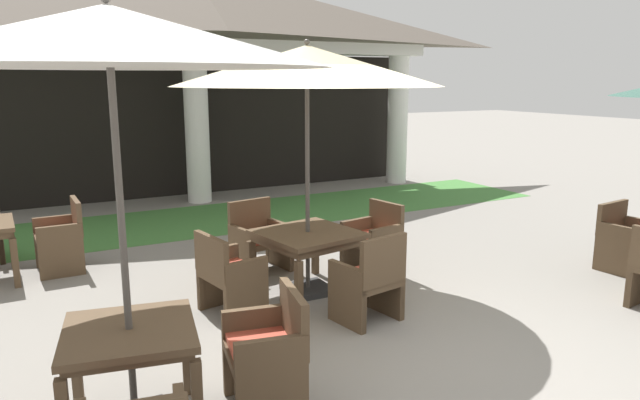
% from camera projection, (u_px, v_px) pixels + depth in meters
% --- Properties ---
extents(ground_plane, '(60.00, 60.00, 0.00)m').
position_uv_depth(ground_plane, '(436.00, 350.00, 5.21)').
color(ground_plane, gray).
extents(background_pavilion, '(10.56, 2.88, 4.36)m').
position_uv_depth(background_pavilion, '(191.00, 23.00, 10.90)').
color(background_pavilion, white).
rests_on(background_pavilion, ground).
extents(lawn_strip, '(12.36, 2.28, 0.01)m').
position_uv_depth(lawn_strip, '(225.00, 217.00, 10.20)').
color(lawn_strip, '#47843D').
rests_on(lawn_strip, ground).
extents(patio_table_near_foreground, '(1.16, 1.16, 0.71)m').
position_uv_depth(patio_table_near_foreground, '(308.00, 240.00, 6.50)').
color(patio_table_near_foreground, brown).
rests_on(patio_table_near_foreground, ground).
extents(patio_umbrella_near_foreground, '(2.86, 2.86, 2.77)m').
position_uv_depth(patio_umbrella_near_foreground, '(307.00, 67.00, 6.12)').
color(patio_umbrella_near_foreground, '#2D2D2D').
rests_on(patio_umbrella_near_foreground, ground).
extents(patio_chair_near_foreground_east, '(0.63, 0.66, 0.89)m').
position_uv_depth(patio_chair_near_foreground_east, '(374.00, 242.00, 7.15)').
color(patio_chair_near_foreground_east, brown).
rests_on(patio_chair_near_foreground_east, ground).
extents(patio_chair_near_foreground_north, '(0.71, 0.67, 0.87)m').
position_uv_depth(patio_chair_near_foreground_north, '(259.00, 240.00, 7.32)').
color(patio_chair_near_foreground_north, brown).
rests_on(patio_chair_near_foreground_north, ground).
extents(patio_chair_near_foreground_south, '(0.66, 0.61, 0.91)m').
position_uv_depth(patio_chair_near_foreground_south, '(369.00, 282.00, 5.76)').
color(patio_chair_near_foreground_south, brown).
rests_on(patio_chair_near_foreground_south, ground).
extents(patio_chair_near_foreground_west, '(0.59, 0.71, 0.86)m').
position_uv_depth(patio_chair_near_foreground_west, '(228.00, 276.00, 5.93)').
color(patio_chair_near_foreground_west, brown).
rests_on(patio_chair_near_foreground_west, ground).
extents(patio_chair_mid_left_east, '(0.54, 0.63, 0.90)m').
position_uv_depth(patio_chair_mid_left_east, '(61.00, 238.00, 7.30)').
color(patio_chair_mid_left_east, brown).
rests_on(patio_chair_mid_left_east, ground).
extents(patio_chair_mid_right_north, '(0.69, 0.58, 0.84)m').
position_uv_depth(patio_chair_mid_right_north, '(625.00, 238.00, 7.36)').
color(patio_chair_mid_right_north, brown).
rests_on(patio_chair_mid_right_north, ground).
extents(patio_table_far_back, '(0.99, 0.99, 0.75)m').
position_uv_depth(patio_table_far_back, '(130.00, 344.00, 3.89)').
color(patio_table_far_back, brown).
rests_on(patio_table_far_back, ground).
extents(patio_umbrella_far_back, '(2.69, 2.69, 2.86)m').
position_uv_depth(patio_umbrella_far_back, '(108.00, 40.00, 3.49)').
color(patio_umbrella_far_back, '#2D2D2D').
rests_on(patio_umbrella_far_back, ground).
extents(patio_chair_far_back_east, '(0.61, 0.70, 0.89)m').
position_uv_depth(patio_chair_far_back_east, '(268.00, 354.00, 4.21)').
color(patio_chair_far_back_east, brown).
rests_on(patio_chair_far_back_east, ground).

